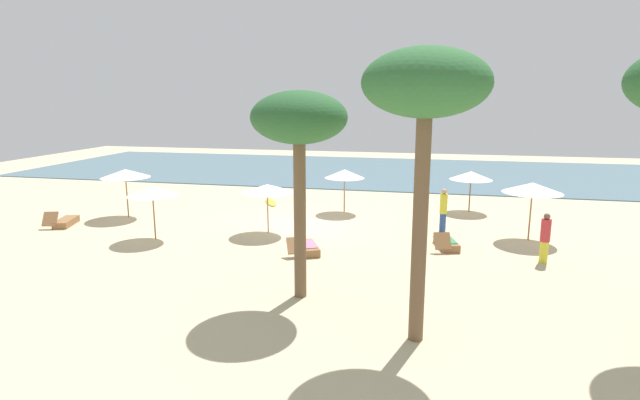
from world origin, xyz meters
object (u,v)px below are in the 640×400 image
Objects in this scene: umbrella_2 at (125,173)px; lounger_2 at (446,243)px; surfboard at (271,202)px; umbrella_1 at (152,191)px; person_1 at (443,210)px; umbrella_5 at (267,188)px; palm_3 at (299,123)px; lounger_1 at (307,248)px; person_0 at (545,238)px; lounger_0 at (65,222)px; umbrella_0 at (345,174)px; umbrella_3 at (471,176)px; umbrella_4 at (533,188)px; palm_0 at (426,91)px.

lounger_2 is (14.28, -1.86, -1.86)m from umbrella_2.
umbrella_1 is at bearing -107.03° from surfboard.
person_1 is (11.00, 3.51, -0.98)m from umbrella_1.
palm_3 reaches higher than umbrella_5.
umbrella_5 is at bearing -10.24° from umbrella_2.
person_0 reaches higher than lounger_1.
umbrella_1 is 4.45m from umbrella_2.
person_1 is (15.96, 2.43, 0.76)m from lounger_0.
umbrella_1 is at bearing -155.96° from umbrella_5.
palm_3 is (10.18, -7.42, 2.78)m from umbrella_2.
umbrella_0 is 1.18× the size of lounger_0.
umbrella_3 is at bearing 104.40° from person_0.
umbrella_3 reaches higher than surfboard.
umbrella_4 is 0.40× the size of palm_3.
person_1 is (-1.34, -4.15, -0.83)m from umbrella_3.
person_0 is at bearing -31.32° from surfboard.
lounger_1 is at bearing 124.66° from palm_0.
umbrella_4 is 1.33× the size of person_0.
umbrella_2 is 1.25× the size of lounger_1.
lounger_0 is at bearing 155.75° from palm_3.
umbrella_1 is 1.16× the size of person_1.
umbrella_5 is at bearing -166.25° from person_1.
palm_3 is 2.76× the size of surfboard.
lounger_0 is at bearing -155.78° from umbrella_0.
palm_3 is at bearing 149.54° from palm_0.
umbrella_4 reaches higher than umbrella_0.
umbrella_2 is (-3.19, 3.11, 0.12)m from umbrella_1.
palm_0 is (-4.02, -6.45, 4.75)m from person_0.
lounger_0 is at bearing -159.16° from umbrella_3.
lounger_0 is (-9.00, -0.73, -1.69)m from umbrella_5.
palm_0 is at bearing -121.95° from person_0.
lounger_2 is 0.86× the size of surfboard.
umbrella_5 is 1.22× the size of person_0.
umbrella_0 is 0.92× the size of umbrella_4.
umbrella_3 is at bearing 35.20° from umbrella_5.
person_0 is (-0.01, -2.76, -1.21)m from umbrella_4.
umbrella_0 is at bearing 142.65° from person_0.
umbrella_3 is 10.16m from umbrella_5.
lounger_1 is 6.12m from palm_3.
umbrella_2 is at bearing 179.66° from umbrella_4.
palm_0 is at bearing -52.33° from umbrella_5.
lounger_1 is (9.39, -3.50, -1.86)m from umbrella_2.
lounger_2 is at bearing -87.68° from person_1.
lounger_0 is 13.91m from palm_3.
surfboard is (-4.69, 11.82, -4.78)m from palm_3.
umbrella_3 is 0.98× the size of umbrella_5.
umbrella_0 is 1.15× the size of person_1.
lounger_2 is at bearing -4.53° from umbrella_5.
palm_3 is at bearing -36.07° from umbrella_2.
person_1 is 0.89× the size of surfboard.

